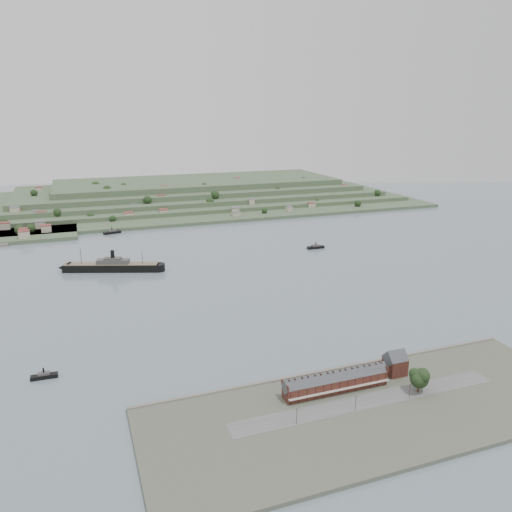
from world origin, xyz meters
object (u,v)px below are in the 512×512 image
object	(u,v)px
steamship	(109,267)
tugboat	(44,376)
fig_tree	(420,378)
gabled_building	(395,363)
terrace_row	(336,382)

from	to	relation	value
steamship	tugboat	world-z (taller)	steamship
fig_tree	tugboat	bearing A→B (deg)	155.04
steamship	fig_tree	world-z (taller)	steamship
gabled_building	fig_tree	world-z (taller)	gabled_building
steamship	fig_tree	size ratio (longest dim) A/B	7.12
gabled_building	terrace_row	bearing A→B (deg)	-173.88
terrace_row	fig_tree	distance (m)	41.47
gabled_building	steamship	xyz separation A→B (m)	(-128.72, 242.00, -3.99)
steamship	tugboat	distance (m)	185.70
steamship	tugboat	size ratio (longest dim) A/B	6.66
gabled_building	steamship	world-z (taller)	steamship
terrace_row	fig_tree	size ratio (longest dim) A/B	4.33
terrace_row	steamship	bearing A→B (deg)	110.34
gabled_building	fig_tree	bearing A→B (deg)	-87.72
gabled_building	tugboat	size ratio (longest dim) A/B	1.03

